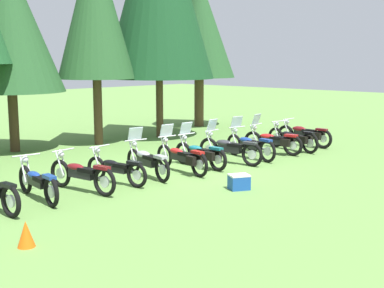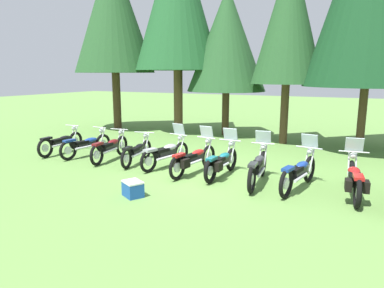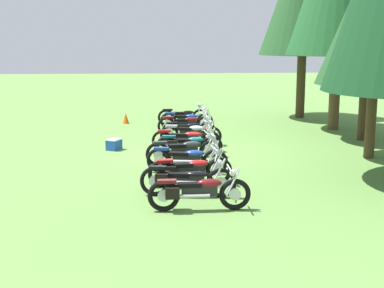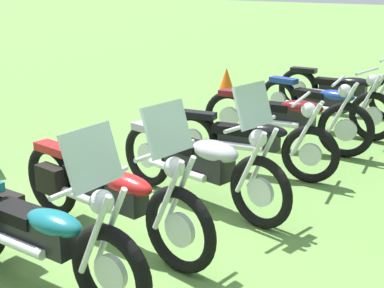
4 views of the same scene
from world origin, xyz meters
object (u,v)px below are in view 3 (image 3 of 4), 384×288
Objects in this scene: motorcycle_3 at (189,129)px; motorcycle_9 at (190,169)px; motorcycle_2 at (186,123)px; picnic_cooler at (114,144)px; traffic_cone at (126,118)px; motorcycle_6 at (189,143)px; motorcycle_10 at (186,179)px; motorcycle_4 at (192,132)px; motorcycle_8 at (188,158)px; motorcycle_11 at (198,191)px; motorcycle_5 at (185,138)px; pine_tree_2 at (369,19)px; motorcycle_1 at (187,119)px; motorcycle_0 at (183,115)px; motorcycle_7 at (185,150)px.

motorcycle_9 is (6.72, -0.42, 0.05)m from motorcycle_3.
motorcycle_2 is 4.03m from picnic_cooler.
motorcycle_3 is at bearing 32.88° from traffic_cone.
motorcycle_6 is 4.64m from motorcycle_10.
motorcycle_4 is 4.28m from motorcycle_8.
motorcycle_9 is 2.18m from motorcycle_11.
motorcycle_6 is at bearing 79.61° from motorcycle_9.
motorcycle_5 is 0.34× the size of pine_tree_2.
motorcycle_4 is at bearing 103.69° from picnic_cooler.
motorcycle_2 is 2.26m from motorcycle_4.
motorcycle_1 is 1.18m from motorcycle_2.
motorcycle_8 is (4.26, -0.40, -0.01)m from motorcycle_4.
picnic_cooler is at bearing 177.92° from motorcycle_5.
motorcycle_7 is at bearing -95.39° from motorcycle_0.
motorcycle_8 is 1.32m from motorcycle_9.
motorcycle_7 reaches higher than motorcycle_8.
pine_tree_2 reaches higher than motorcycle_6.
motorcycle_11 is at bearing -95.47° from motorcycle_7.
pine_tree_2 is 11.32m from traffic_cone.
motorcycle_10 is at bearing -84.43° from motorcycle_8.
motorcycle_0 reaches higher than motorcycle_3.
motorcycle_2 is 3.38m from motorcycle_5.
pine_tree_2 is at bearing 22.47° from motorcycle_6.
motorcycle_11 is (2.18, 0.05, -0.01)m from motorcycle_9.
traffic_cone is at bearing 109.41° from motorcycle_10.
motorcycle_6 is 0.93× the size of motorcycle_8.
motorcycle_0 is 0.94× the size of motorcycle_7.
motorcycle_4 is at bearing 82.91° from motorcycle_5.
motorcycle_9 reaches higher than picnic_cooler.
motorcycle_8 is at bearing 81.12° from motorcycle_9.
motorcycle_4 is 0.94× the size of motorcycle_5.
motorcycle_2 is at bearing 80.00° from motorcycle_9.
motorcycle_3 is 4.32m from motorcycle_7.
motorcycle_11 is (1.13, 0.21, 0.01)m from motorcycle_10.
motorcycle_1 is 6.61m from motorcycle_7.
traffic_cone is at bearing 94.47° from motorcycle_9.
motorcycle_4 is at bearing -97.44° from motorcycle_3.
motorcycle_10 is 1.15m from motorcycle_11.
motorcycle_4 is at bearing 86.70° from motorcycle_11.
motorcycle_6 is (6.62, -0.19, 0.02)m from motorcycle_0.
motorcycle_2 is 0.33× the size of pine_tree_2.
motorcycle_1 is 0.99× the size of motorcycle_9.
motorcycle_11 reaches higher than traffic_cone.
motorcycle_5 is at bearing 88.77° from motorcycle_11.
motorcycle_9 reaches higher than motorcycle_3.
motorcycle_10 is 0.34× the size of pine_tree_2.
motorcycle_1 is at bearing 100.17° from motorcycle_4.
motorcycle_10 is 3.80× the size of picnic_cooler.
motorcycle_9 is (4.47, -0.14, 0.00)m from motorcycle_5.
motorcycle_0 is at bearing 96.69° from motorcycle_10.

